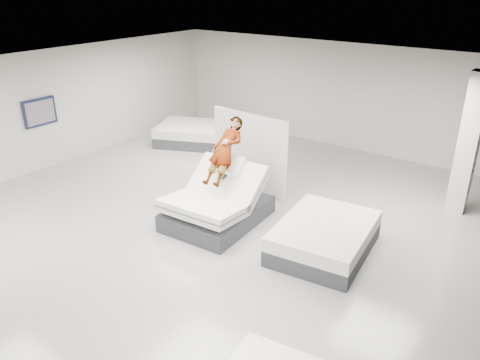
# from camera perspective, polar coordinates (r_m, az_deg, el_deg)

# --- Properties ---
(room) EXTENTS (14.00, 14.04, 3.20)m
(room) POSITION_cam_1_polar(r_m,az_deg,el_deg) (9.06, -5.75, 1.65)
(room) COLOR #A7A59E
(room) RESTS_ON ground
(hero_bed) EXTENTS (1.79, 2.30, 1.37)m
(hero_bed) POSITION_cam_1_polar(r_m,az_deg,el_deg) (10.16, -2.82, -3.05)
(hero_bed) COLOR #39393E
(hero_bed) RESTS_ON floor
(person) EXTENTS (0.68, 1.49, 1.39)m
(person) POSITION_cam_1_polar(r_m,az_deg,el_deg) (10.04, -1.84, 2.27)
(person) COLOR slate
(person) RESTS_ON hero_bed
(remote) EXTENTS (0.06, 0.14, 0.08)m
(remote) POSITION_cam_1_polar(r_m,az_deg,el_deg) (9.73, -1.92, 0.36)
(remote) COLOR black
(remote) RESTS_ON person
(divider_panel) EXTENTS (2.17, 0.21, 1.97)m
(divider_panel) POSITION_cam_1_polar(r_m,az_deg,el_deg) (11.49, 1.14, 3.34)
(divider_panel) COLOR silver
(divider_panel) RESTS_ON floor
(flat_bed_right_far) EXTENTS (1.88, 2.37, 0.60)m
(flat_bed_right_far) POSITION_cam_1_polar(r_m,az_deg,el_deg) (9.31, 10.24, -6.91)
(flat_bed_right_far) COLOR #39393E
(flat_bed_right_far) RESTS_ON floor
(flat_bed_left_far) EXTENTS (2.73, 2.44, 0.62)m
(flat_bed_left_far) POSITION_cam_1_polar(r_m,az_deg,el_deg) (15.16, -5.57, 5.61)
(flat_bed_left_far) COLOR #39393E
(flat_bed_left_far) RESTS_ON floor
(column) EXTENTS (0.40, 0.40, 3.20)m
(column) POSITION_cam_1_polar(r_m,az_deg,el_deg) (11.35, 26.07, 3.89)
(column) COLOR silver
(column) RESTS_ON floor
(wall_poster) EXTENTS (0.06, 0.95, 0.75)m
(wall_poster) POSITION_cam_1_polar(r_m,az_deg,el_deg) (13.82, -23.21, 7.61)
(wall_poster) COLOR black
(wall_poster) RESTS_ON wall_left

